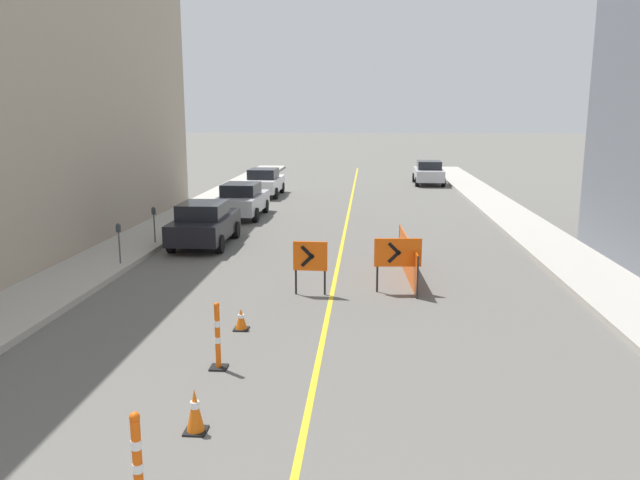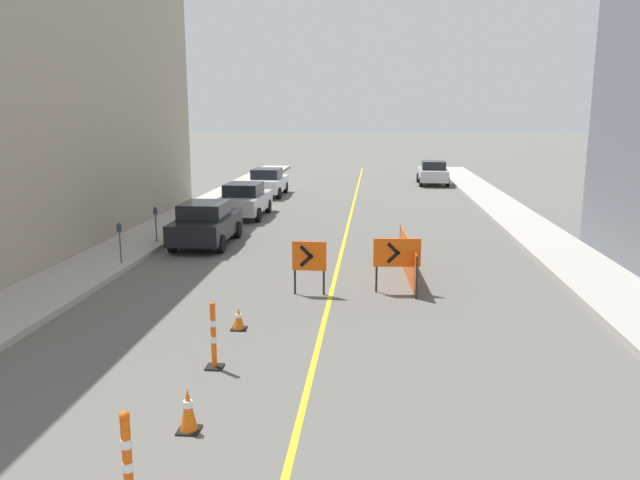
# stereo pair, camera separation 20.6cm
# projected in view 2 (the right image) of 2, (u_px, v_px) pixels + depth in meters

# --- Properties ---
(lane_stripe) EXTENTS (0.12, 53.06, 0.01)m
(lane_stripe) POSITION_uv_depth(u_px,v_px,m) (350.00, 218.00, 28.45)
(lane_stripe) COLOR gold
(lane_stripe) RESTS_ON ground_plane
(sidewalk_left) EXTENTS (2.28, 53.06, 0.17)m
(sidewalk_left) POSITION_uv_depth(u_px,v_px,m) (190.00, 214.00, 29.08)
(sidewalk_left) COLOR #ADA89E
(sidewalk_left) RESTS_ON ground_plane
(sidewalk_right) EXTENTS (2.28, 53.06, 0.17)m
(sidewalk_right) POSITION_uv_depth(u_px,v_px,m) (518.00, 219.00, 27.79)
(sidewalk_right) COLOR #ADA89E
(sidewalk_right) RESTS_ON ground_plane
(traffic_cone_second) EXTENTS (0.34, 0.34, 0.69)m
(traffic_cone_second) POSITION_uv_depth(u_px,v_px,m) (188.00, 410.00, 9.40)
(traffic_cone_second) COLOR black
(traffic_cone_second) RESTS_ON ground_plane
(traffic_cone_third) EXTENTS (0.33, 0.33, 0.49)m
(traffic_cone_third) POSITION_uv_depth(u_px,v_px,m) (239.00, 319.00, 13.87)
(traffic_cone_third) COLOR black
(traffic_cone_third) RESTS_ON ground_plane
(delineator_post_front) EXTENTS (0.38, 0.38, 1.27)m
(delineator_post_front) POSITION_uv_depth(u_px,v_px,m) (128.00, 466.00, 7.53)
(delineator_post_front) COLOR black
(delineator_post_front) RESTS_ON ground_plane
(delineator_post_rear) EXTENTS (0.32, 0.32, 1.30)m
(delineator_post_rear) POSITION_uv_depth(u_px,v_px,m) (214.00, 339.00, 11.70)
(delineator_post_rear) COLOR black
(delineator_post_rear) RESTS_ON ground_plane
(arrow_barricade_primary) EXTENTS (0.91, 0.10, 1.44)m
(arrow_barricade_primary) POSITION_uv_depth(u_px,v_px,m) (309.00, 258.00, 16.39)
(arrow_barricade_primary) COLOR #EF560C
(arrow_barricade_primary) RESTS_ON ground_plane
(arrow_barricade_secondary) EXTENTS (1.26, 0.17, 1.48)m
(arrow_barricade_secondary) POSITION_uv_depth(u_px,v_px,m) (397.00, 255.00, 16.54)
(arrow_barricade_secondary) COLOR #EF560C
(arrow_barricade_secondary) RESTS_ON ground_plane
(safety_mesh_fence) EXTENTS (0.29, 4.56, 1.14)m
(safety_mesh_fence) POSITION_uv_depth(u_px,v_px,m) (407.00, 258.00, 18.27)
(safety_mesh_fence) COLOR #EF560C
(safety_mesh_fence) RESTS_ON ground_plane
(parked_car_curb_near) EXTENTS (1.94, 4.32, 1.59)m
(parked_car_curb_near) POSITION_uv_depth(u_px,v_px,m) (206.00, 223.00, 22.65)
(parked_car_curb_near) COLOR black
(parked_car_curb_near) RESTS_ON ground_plane
(parked_car_curb_mid) EXTENTS (1.94, 4.34, 1.59)m
(parked_car_curb_mid) POSITION_uv_depth(u_px,v_px,m) (245.00, 200.00, 28.70)
(parked_car_curb_mid) COLOR #B7B7BC
(parked_car_curb_mid) RESTS_ON ground_plane
(parked_car_curb_far) EXTENTS (1.94, 4.33, 1.59)m
(parked_car_curb_far) POSITION_uv_depth(u_px,v_px,m) (267.00, 182.00, 36.05)
(parked_car_curb_far) COLOR silver
(parked_car_curb_far) RESTS_ON ground_plane
(parked_car_opposite_side) EXTENTS (1.94, 4.33, 1.59)m
(parked_car_opposite_side) POSITION_uv_depth(u_px,v_px,m) (433.00, 173.00, 41.73)
(parked_car_opposite_side) COLOR #B7B7BC
(parked_car_opposite_side) RESTS_ON ground_plane
(parking_meter_near_curb) EXTENTS (0.12, 0.11, 1.29)m
(parking_meter_near_curb) POSITION_uv_depth(u_px,v_px,m) (155.00, 217.00, 22.31)
(parking_meter_near_curb) COLOR #4C4C51
(parking_meter_near_curb) RESTS_ON sidewalk_left
(parking_meter_far_curb) EXTENTS (0.12, 0.11, 1.26)m
(parking_meter_far_curb) POSITION_uv_depth(u_px,v_px,m) (120.00, 235.00, 19.18)
(parking_meter_far_curb) COLOR #4C4C51
(parking_meter_far_curb) RESTS_ON sidewalk_left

